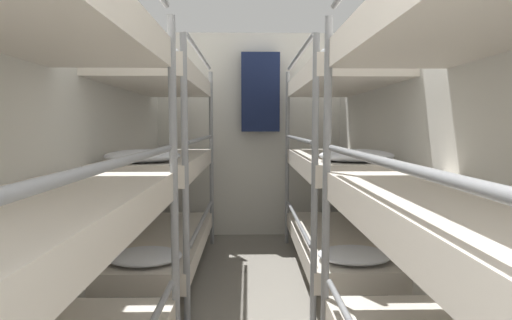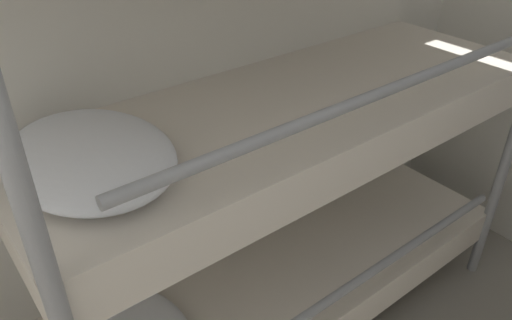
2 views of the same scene
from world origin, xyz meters
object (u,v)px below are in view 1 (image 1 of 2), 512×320
bunk_stack_right_near (492,229)px  hanging_coat (260,92)px  bunk_stack_left_far (163,163)px  bunk_stack_right_far (336,163)px  bunk_stack_left_near (7,231)px

bunk_stack_right_near → hanging_coat: hanging_coat is taller
bunk_stack_left_far → bunk_stack_right_far: 1.49m
bunk_stack_right_far → bunk_stack_right_near: bearing=-90.0°
hanging_coat → bunk_stack_left_far: bearing=-126.0°
bunk_stack_right_near → bunk_stack_left_far: bearing=123.8°
bunk_stack_left_near → bunk_stack_right_near: (1.49, 0.00, 0.00)m
bunk_stack_right_near → bunk_stack_left_near: bearing=180.0°
bunk_stack_left_near → bunk_stack_right_far: same height
bunk_stack_left_far → bunk_stack_left_near: bearing=-90.0°
bunk_stack_left_far → bunk_stack_right_far: (1.49, 0.00, 0.00)m
bunk_stack_left_far → hanging_coat: size_ratio=2.16×
bunk_stack_left_near → hanging_coat: bearing=75.7°
hanging_coat → bunk_stack_left_near: bearing=-104.3°
bunk_stack_right_far → bunk_stack_left_far: bearing=180.0°
bunk_stack_right_far → bunk_stack_left_near: bearing=-123.8°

